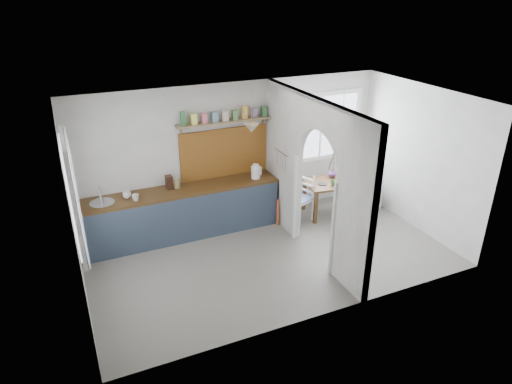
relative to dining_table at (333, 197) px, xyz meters
name	(u,v)px	position (x,y,z in m)	size (l,w,h in m)	color
floor	(271,257)	(-1.79, -0.95, -0.34)	(5.80, 3.20, 0.01)	gray
ceiling	(274,102)	(-1.79, -0.95, 2.26)	(5.80, 3.20, 0.01)	silver
walls	(272,185)	(-1.79, -0.95, 0.96)	(5.81, 3.21, 2.60)	silver
partition	(310,168)	(-1.09, -0.90, 1.11)	(0.12, 3.20, 2.60)	silver
kitchen_window	(71,197)	(-4.66, -0.95, 1.31)	(0.10, 1.16, 1.50)	white
nook_window	(321,127)	(0.01, 0.61, 1.26)	(1.76, 0.10, 1.30)	white
counter	(182,212)	(-2.92, 0.37, 0.12)	(3.50, 0.60, 0.90)	#473018
sink	(102,203)	(-4.22, 0.35, 0.55)	(0.40, 0.40, 0.02)	silver
backsplash	(224,153)	(-2.00, 0.62, 1.01)	(1.65, 0.03, 0.90)	brown
shelf	(225,118)	(-2.00, 0.54, 1.67)	(1.75, 0.20, 0.21)	#997C57
pendant_lamp	(251,128)	(-1.64, 0.20, 1.54)	(0.26, 0.26, 0.16)	#F1E5C3
utensil_rail	(281,153)	(-1.18, -0.05, 1.11)	(0.02, 0.02, 0.50)	silver
dining_table	(333,197)	(0.00, 0.00, 0.00)	(1.09, 0.72, 0.68)	#473018
chair_left	(299,198)	(-0.75, 0.01, 0.12)	(0.42, 0.42, 0.91)	white
chair_right	(370,189)	(0.82, -0.07, 0.07)	(0.37, 0.37, 0.81)	white
kettle	(256,171)	(-1.52, 0.28, 0.70)	(0.23, 0.18, 0.27)	white
mug_a	(136,198)	(-3.70, 0.21, 0.61)	(0.12, 0.12, 0.11)	silver
mug_b	(127,195)	(-3.81, 0.37, 0.61)	(0.14, 0.14, 0.11)	white
knife_block	(169,182)	(-3.08, 0.46, 0.68)	(0.11, 0.15, 0.23)	#3E1D12
jar	(177,184)	(-2.95, 0.42, 0.65)	(0.11, 0.11, 0.17)	#8E814F
towel_magenta	(277,212)	(-1.21, 0.01, -0.06)	(0.02, 0.03, 0.51)	#BB1B58
towel_orange	(278,213)	(-1.21, -0.02, -0.09)	(0.02, 0.03, 0.54)	orange
bowl	(347,179)	(0.24, -0.06, 0.37)	(0.27, 0.27, 0.07)	white
table_cup	(333,183)	(-0.12, -0.14, 0.39)	(0.10, 0.10, 0.09)	#43783E
plate	(322,184)	(-0.28, -0.02, 0.35)	(0.17, 0.17, 0.01)	black
vase	(332,173)	(0.08, 0.20, 0.42)	(0.16, 0.16, 0.17)	#552F67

